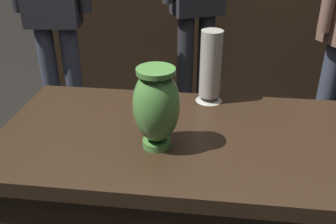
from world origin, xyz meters
TOP-DOWN VIEW (x-y plane):
  - display_plinth at (0.00, 0.00)m, footprint 1.20×0.64m
  - back_display_shelf at (0.00, 2.20)m, footprint 2.60×0.40m
  - vase_centerpiece at (-0.06, -0.08)m, footprint 0.14×0.14m
  - vase_tall_behind at (0.09, 0.26)m, footprint 0.10×0.10m

SIDE VIEW (x-z plane):
  - display_plinth at x=0.00m, z-range 0.00..0.80m
  - back_display_shelf at x=0.00m, z-range 0.00..0.99m
  - vase_tall_behind at x=0.09m, z-range 0.79..1.07m
  - vase_centerpiece at x=-0.06m, z-range 0.81..1.07m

